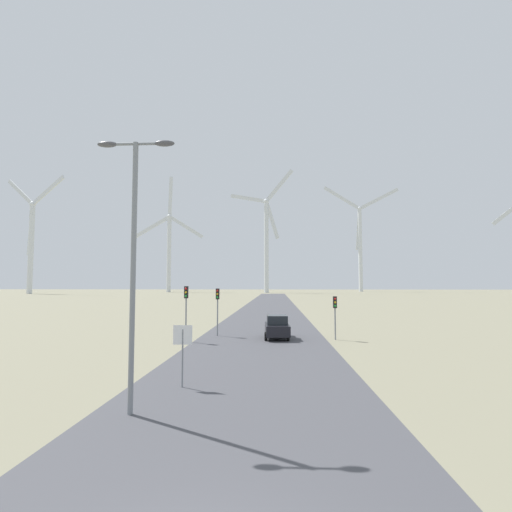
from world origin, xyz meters
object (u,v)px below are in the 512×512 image
Objects in this scene: wind_turbine_far_left at (31,236)px; wind_turbine_center at (266,236)px; traffic_light_post_near_left at (218,301)px; car_approaching at (277,327)px; traffic_light_post_near_right at (335,308)px; wind_turbine_right at (360,239)px; traffic_light_post_mid_left at (186,301)px; streetlamp at (134,239)px; wind_turbine_left at (169,244)px; stop_sign_near at (183,344)px.

wind_turbine_center is (101.90, 25.67, 2.54)m from wind_turbine_far_left.
car_approaching is (4.91, -1.39, -1.94)m from traffic_light_post_near_left.
traffic_light_post_near_right is 201.12m from wind_turbine_right.
traffic_light_post_mid_left is 0.98× the size of car_approaching.
streetlamp is at bearing -117.53° from traffic_light_post_near_right.
traffic_light_post_near_left is 0.06× the size of wind_turbine_right.
traffic_light_post_near_right is 186.74m from wind_turbine_left.
traffic_light_post_near_right is (9.38, -1.90, -0.42)m from traffic_light_post_near_left.
wind_turbine_left is at bearing 165.93° from wind_turbine_center.
stop_sign_near is 15.50m from car_approaching.
wind_turbine_left is 53.12m from wind_turbine_center.
traffic_light_post_mid_left is 184.78m from wind_turbine_left.
wind_turbine_left is (-60.49, 175.17, 22.95)m from traffic_light_post_near_right.
stop_sign_near is at bearing -103.83° from wind_turbine_right.
traffic_light_post_mid_left is 171.76m from wind_turbine_far_left.
streetlamp is 19.69m from car_approaching.
wind_turbine_left reaches higher than traffic_light_post_mid_left.
traffic_light_post_near_left is 182.05m from wind_turbine_left.
wind_turbine_left is (-49.25, 176.68, 22.38)m from traffic_light_post_mid_left.
traffic_light_post_near_left is 162.28m from wind_turbine_center.
wind_turbine_left is (-52.05, 189.61, 23.60)m from stop_sign_near.
car_approaching is (4.88, 18.45, -4.87)m from streetlamp.
wind_turbine_left is at bearing 37.41° from wind_turbine_far_left.
wind_turbine_left is at bearing 105.58° from traffic_light_post_mid_left.
wind_turbine_left is (-56.03, 174.66, 24.47)m from car_approaching.
wind_turbine_right is at bearing 10.63° from wind_turbine_left.
traffic_light_post_near_left is at bearing 164.17° from car_approaching.
wind_turbine_far_left is at bearing 125.82° from traffic_light_post_mid_left.
wind_turbine_center is (-4.55, 161.76, 26.80)m from car_approaching.
wind_turbine_far_left is 63.48m from wind_turbine_left.
wind_turbine_left reaches higher than wind_turbine_right.
wind_turbine_far_left is at bearing 127.01° from traffic_light_post_near_left.
wind_turbine_far_left is at bearing 128.03° from car_approaching.
wind_turbine_center is (51.48, -12.90, 2.34)m from wind_turbine_left.
wind_turbine_right is at bearing 74.79° from traffic_light_post_near_left.
wind_turbine_center reaches higher than stop_sign_near.
traffic_light_post_near_right is 0.81× the size of traffic_light_post_mid_left.
stop_sign_near is 0.62× the size of traffic_light_post_mid_left.
wind_turbine_left is (-51.12, 173.27, 22.53)m from traffic_light_post_near_left.
car_approaching is at bearing 173.46° from traffic_light_post_near_right.
car_approaching is 164.03m from wind_turbine_center.
wind_turbine_center is at bearing 89.22° from traffic_light_post_mid_left.
stop_sign_near is 0.04× the size of wind_turbine_left.
wind_turbine_center is at bearing 91.61° from car_approaching.
wind_turbine_left is at bearing 107.78° from car_approaching.
traffic_light_post_near_left is at bearing -73.56° from wind_turbine_left.
traffic_light_post_near_right is at bearing -50.92° from wind_turbine_far_left.
streetlamp reaches higher than traffic_light_post_near_left.
stop_sign_near is 13.29m from traffic_light_post_mid_left.
traffic_light_post_mid_left is at bearing -163.38° from car_approaching.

